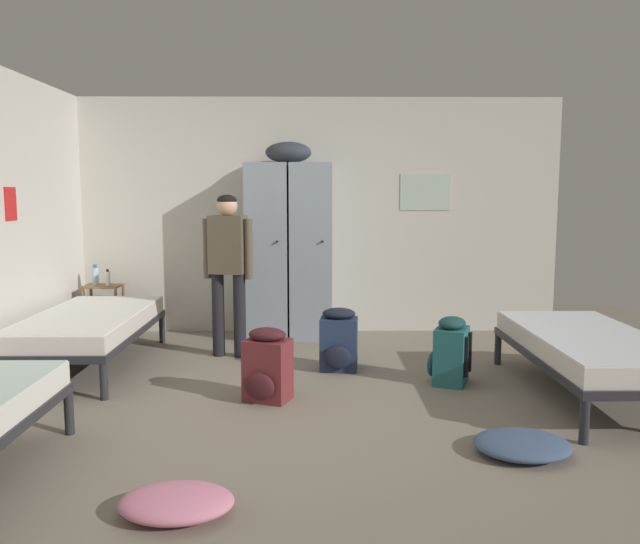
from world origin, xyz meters
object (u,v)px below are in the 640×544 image
Objects in this scene: shelf_unit at (104,306)px; backpack_teal at (450,352)px; water_bottle at (95,276)px; clothes_pile_denim at (522,445)px; bed_left_rear at (89,325)px; backpack_navy at (339,341)px; clothes_pile_pink at (177,502)px; backpack_maroon at (267,366)px; locker_bank at (289,247)px; person_traveler at (228,260)px; lotion_bottle at (108,278)px; bed_right at (590,347)px.

shelf_unit is 1.04× the size of backpack_teal.
backpack_teal is at bearing -26.36° from water_bottle.
clothes_pile_denim is (0.13, -1.41, -0.20)m from backpack_teal.
bed_left_rear is at bearing -74.25° from water_bottle.
backpack_navy is at bearing 119.40° from clothes_pile_denim.
backpack_maroon is at bearing 79.55° from clothes_pile_pink.
locker_bank is 2.08m from water_bottle.
bed_left_rear is 1.24× the size of person_traveler.
water_bottle is (-0.08, 0.02, 0.32)m from shelf_unit.
water_bottle is at bearing 113.49° from clothes_pile_pink.
clothes_pile_pink is at bearing -66.51° from water_bottle.
backpack_maroon is 0.96× the size of clothes_pile_denim.
bed_left_rear is at bearing -77.74° from shelf_unit.
locker_bank is 3.60× the size of clothes_pile_denim.
lotion_bottle reaches higher than backpack_navy.
locker_bank is 2.18m from bed_left_rear.
locker_bank reaches higher than backpack_maroon.
locker_bank is 2.08m from shelf_unit.
person_traveler is (1.44, -0.79, 0.58)m from shelf_unit.
person_traveler reaches higher than backpack_teal.
lotion_bottle is 0.31× the size of clothes_pile_pink.
locker_bank is 3.96m from clothes_pile_pink.
shelf_unit is 2.82m from backpack_maroon.
backpack_teal is 0.99× the size of clothes_pile_pink.
lotion_bottle is 0.32× the size of backpack_maroon.
water_bottle reaches higher than bed_right.
bed_right is 2.01m from backpack_navy.
shelf_unit reaches higher than clothes_pile_denim.
locker_bank is at bearing 84.03° from clothes_pile_pink.
backpack_teal is 1.43m from clothes_pile_denim.
lotion_bottle reaches higher than backpack_teal.
lotion_bottle is at bearing 152.56° from backpack_navy.
backpack_navy is (0.57, 0.81, 0.00)m from backpack_maroon.
lotion_bottle is at bearing 99.21° from bed_left_rear.
locker_bank is 0.98m from person_traveler.
bed_left_rear is at bearing 150.10° from backpack_maroon.
backpack_maroon is 1.00× the size of backpack_teal.
locker_bank is 1.09× the size of bed_right.
shelf_unit is 2.77m from backpack_navy.
locker_bank is 1.94m from lotion_bottle.
clothes_pile_denim is at bearing -32.12° from backpack_maroon.
clothes_pile_denim is at bearing -48.46° from person_traveler.
person_traveler is at bearing -123.28° from locker_bank.
backpack_teal is at bearing -24.99° from person_traveler.
clothes_pile_denim is (2.04, -2.30, -0.87)m from person_traveler.
locker_bank reaches higher than bed_right.
locker_bank is 3.58m from clothes_pile_denim.
person_traveler reaches higher than water_bottle.
person_traveler reaches higher than clothes_pile_pink.
locker_bank is at bearing 110.06° from backpack_navy.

